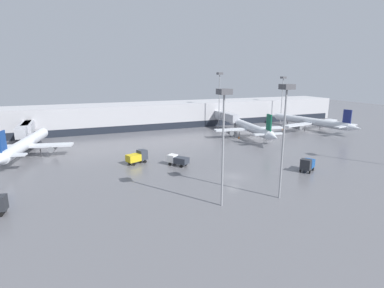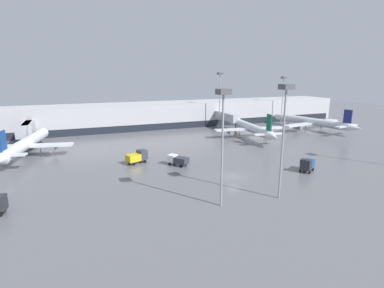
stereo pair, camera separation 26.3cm
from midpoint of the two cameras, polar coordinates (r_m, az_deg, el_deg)
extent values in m
plane|color=slate|center=(60.36, 7.75, -6.17)|extent=(320.00, 320.00, 0.00)
cube|color=#B2B2B7|center=(115.92, -7.50, 5.52)|extent=(160.00, 16.00, 9.00)
cube|color=#1E232D|center=(108.74, -6.37, 3.28)|extent=(156.80, 0.10, 2.40)
cube|color=#A8AAB2|center=(110.51, 6.50, 5.22)|extent=(2.60, 14.12, 2.80)
cylinder|color=#3F4247|center=(105.42, 8.12, 3.13)|extent=(0.44, 0.44, 3.20)
cube|color=#A8AAB2|center=(99.94, -28.80, 2.80)|extent=(2.60, 10.64, 2.80)
cylinder|color=#3F4247|center=(95.85, -28.91, 0.57)|extent=(0.44, 0.44, 3.20)
cube|color=#A8AAB2|center=(97.42, -29.41, 2.49)|extent=(2.60, 15.98, 2.80)
cylinder|color=#3F4247|center=(90.77, -29.75, -0.16)|extent=(0.44, 0.44, 3.20)
cylinder|color=silver|center=(83.96, -29.10, 0.12)|extent=(8.29, 26.79, 2.76)
cone|color=silver|center=(97.89, -26.34, 2.09)|extent=(3.20, 3.52, 2.63)
cube|color=silver|center=(83.46, -29.21, -0.35)|extent=(21.96, 7.53, 0.44)
cube|color=silver|center=(72.69, -32.20, -1.85)|extent=(8.46, 3.40, 0.35)
cube|color=navy|center=(72.10, -32.48, 0.31)|extent=(0.92, 2.76, 4.53)
cylinder|color=slate|center=(81.79, -25.11, -0.76)|extent=(2.19, 3.60, 1.52)
cylinder|color=#2D2D33|center=(92.49, -27.24, -0.03)|extent=(0.20, 0.20, 2.04)
cylinder|color=#2D2D33|center=(84.45, -31.45, -1.67)|extent=(0.20, 0.20, 2.04)
cylinder|color=#2D2D33|center=(82.11, -26.93, -1.53)|extent=(0.20, 0.20, 2.04)
cylinder|color=silver|center=(117.26, 21.42, 4.07)|extent=(8.33, 29.89, 2.61)
cone|color=silver|center=(127.38, 15.44, 5.18)|extent=(2.99, 3.30, 2.48)
cone|color=silver|center=(108.45, 28.64, 2.67)|extent=(3.06, 4.29, 2.35)
cube|color=silver|center=(116.91, 21.69, 3.76)|extent=(27.80, 8.29, 0.44)
cube|color=silver|center=(109.91, 27.23, 3.09)|extent=(10.67, 3.68, 0.35)
cube|color=navy|center=(109.50, 27.39, 4.58)|extent=(0.87, 2.73, 4.78)
cylinder|color=slate|center=(110.85, 19.31, 3.07)|extent=(2.05, 3.53, 1.44)
cylinder|color=slate|center=(123.39, 23.77, 3.66)|extent=(2.05, 3.53, 1.44)
cylinder|color=#2D2D33|center=(123.40, 17.68, 3.79)|extent=(0.20, 0.20, 1.85)
cylinder|color=#2D2D33|center=(113.17, 20.62, 2.75)|extent=(0.20, 0.20, 1.85)
cylinder|color=#2D2D33|center=(120.36, 23.15, 3.12)|extent=(0.20, 0.20, 1.85)
cylinder|color=silver|center=(98.27, 10.60, 3.24)|extent=(6.84, 29.33, 2.70)
cone|color=silver|center=(112.94, 7.26, 4.65)|extent=(2.96, 3.31, 2.57)
cone|color=silver|center=(83.67, 15.25, 1.25)|extent=(2.99, 4.36, 2.43)
cube|color=silver|center=(97.71, 10.76, 2.85)|extent=(23.13, 6.05, 0.44)
cube|color=silver|center=(86.36, 14.25, 1.86)|extent=(8.86, 2.80, 0.35)
cube|color=#0C5138|center=(85.83, 14.36, 3.84)|extent=(0.72, 2.55, 4.99)
cylinder|color=slate|center=(95.41, 7.22, 2.23)|extent=(1.91, 3.27, 1.49)
cylinder|color=slate|center=(100.67, 14.08, 2.51)|extent=(1.91, 3.27, 1.49)
cylinder|color=#2D2D33|center=(107.24, 8.48, 2.96)|extent=(0.20, 0.20, 1.97)
cylinder|color=#2D2D33|center=(95.91, 8.90, 1.72)|extent=(0.20, 0.20, 1.97)
cylinder|color=#2D2D33|center=(98.94, 12.84, 1.90)|extent=(0.20, 0.20, 1.97)
cube|color=#2D333D|center=(65.87, -2.15, -3.14)|extent=(3.42, 3.61, 1.31)
cube|color=silver|center=(67.13, -3.86, -2.71)|extent=(2.65, 2.63, 1.61)
cylinder|color=black|center=(66.78, -4.35, -3.84)|extent=(0.62, 0.71, 0.70)
cylinder|color=black|center=(68.22, -3.46, -3.45)|extent=(0.62, 0.71, 0.70)
cylinder|color=black|center=(65.15, -2.20, -4.25)|extent=(0.62, 0.71, 0.70)
cylinder|color=black|center=(66.63, -1.33, -3.84)|extent=(0.62, 0.71, 0.70)
cube|color=#19478C|center=(67.71, 21.20, -3.46)|extent=(3.17, 3.05, 1.63)
cube|color=#26282D|center=(65.81, 20.75, -3.65)|extent=(2.31, 2.46, 2.16)
cylinder|color=black|center=(65.94, 21.41, -4.98)|extent=(0.73, 0.58, 0.70)
cylinder|color=black|center=(66.40, 19.86, -4.72)|extent=(0.73, 0.58, 0.70)
cylinder|color=black|center=(68.22, 21.97, -4.43)|extent=(0.73, 0.58, 0.70)
cylinder|color=black|center=(68.67, 20.47, -4.18)|extent=(0.73, 0.58, 0.70)
cube|color=gold|center=(68.64, -11.21, -2.61)|extent=(3.52, 3.10, 1.53)
cube|color=#333842|center=(69.76, -9.57, -2.01)|extent=(2.42, 2.59, 2.18)
cylinder|color=black|center=(70.99, -9.92, -2.96)|extent=(0.74, 0.48, 0.70)
cylinder|color=black|center=(69.39, -9.03, -3.31)|extent=(0.74, 0.48, 0.70)
cylinder|color=black|center=(69.50, -11.96, -3.41)|extent=(0.74, 0.48, 0.70)
cylinder|color=black|center=(67.88, -11.10, -3.77)|extent=(0.74, 0.48, 0.70)
cube|color=#26282D|center=(51.96, -32.77, -9.42)|extent=(1.71, 1.89, 2.21)
cylinder|color=black|center=(53.16, -32.24, -10.55)|extent=(0.73, 0.35, 0.70)
cylinder|color=black|center=(51.78, -32.79, -11.24)|extent=(0.73, 0.35, 0.70)
cone|color=orange|center=(95.30, 8.86, 1.27)|extent=(0.40, 0.40, 0.74)
cone|color=orange|center=(77.42, -8.78, -1.55)|extent=(0.39, 0.39, 0.71)
cone|color=orange|center=(113.86, 16.85, 2.77)|extent=(0.46, 0.46, 0.58)
cylinder|color=gray|center=(44.73, 5.72, -1.61)|extent=(0.30, 0.30, 17.07)
cube|color=#4C4C51|center=(43.31, 6.00, 9.89)|extent=(1.80, 1.80, 0.80)
cylinder|color=gray|center=(49.39, 16.76, -0.36)|extent=(0.30, 0.30, 17.63)
cube|color=#4C4C51|center=(48.14, 17.50, 10.36)|extent=(1.80, 1.80, 0.80)
cylinder|color=gray|center=(128.33, 16.68, 7.84)|extent=(0.30, 0.30, 17.95)
cube|color=#4C4C51|center=(127.86, 16.96, 12.01)|extent=(1.80, 1.80, 0.80)
cylinder|color=gray|center=(110.90, 5.13, 7.97)|extent=(0.30, 0.30, 19.52)
cube|color=#4C4C51|center=(110.42, 5.24, 13.22)|extent=(1.80, 1.80, 0.80)
camera|label=1|loc=(0.13, -90.10, -0.02)|focal=28.00mm
camera|label=2|loc=(0.13, 89.90, 0.02)|focal=28.00mm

